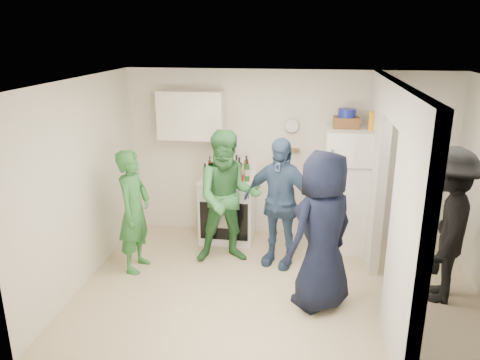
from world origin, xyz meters
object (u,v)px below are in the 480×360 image
at_px(stove, 228,209).
at_px(person_nook, 446,226).
at_px(person_green_center, 228,198).
at_px(person_navy, 322,232).
at_px(blue_bowl, 347,113).
at_px(person_denim, 279,203).
at_px(wicker_basket, 346,122).
at_px(person_green_left, 134,211).
at_px(fridge, 349,190).
at_px(yellow_cup_stack_top, 372,121).

xyz_separation_m(stove, person_nook, (2.72, -1.27, 0.43)).
xyz_separation_m(person_green_center, person_navy, (1.21, -0.94, 0.00)).
xyz_separation_m(blue_bowl, person_denim, (-0.85, -0.71, -1.08)).
bearing_deg(wicker_basket, person_green_left, -157.40).
distance_m(fridge, wicker_basket, 0.96).
height_order(wicker_basket, person_navy, wicker_basket).
xyz_separation_m(wicker_basket, blue_bowl, (0.00, 0.00, 0.13)).
relative_size(person_denim, person_navy, 0.96).
bearing_deg(blue_bowl, person_green_left, -157.40).
bearing_deg(person_green_center, wicker_basket, 11.82).
height_order(blue_bowl, person_navy, blue_bowl).
distance_m(yellow_cup_stack_top, person_nook, 1.68).
height_order(person_navy, person_nook, person_navy).
xyz_separation_m(fridge, person_navy, (-0.41, -1.61, 0.04)).
bearing_deg(person_green_left, person_green_center, -65.75).
relative_size(person_green_left, person_nook, 0.89).
distance_m(blue_bowl, person_navy, 1.98).
height_order(blue_bowl, person_denim, blue_bowl).
relative_size(person_green_left, person_denim, 0.93).
xyz_separation_m(stove, blue_bowl, (1.65, 0.02, 1.48)).
bearing_deg(person_nook, person_green_center, -84.61).
relative_size(blue_bowl, person_nook, 0.13).
relative_size(yellow_cup_stack_top, person_green_center, 0.14).
xyz_separation_m(person_denim, person_navy, (0.53, -0.95, 0.04)).
bearing_deg(person_denim, yellow_cup_stack_top, 45.67).
xyz_separation_m(wicker_basket, person_nook, (1.07, -1.29, -0.91)).
bearing_deg(blue_bowl, wicker_basket, 0.00).
relative_size(fridge, wicker_basket, 5.00).
bearing_deg(stove, person_navy, -50.83).
height_order(yellow_cup_stack_top, person_green_left, yellow_cup_stack_top).
distance_m(person_green_left, person_navy, 2.43).
relative_size(fridge, person_navy, 0.96).
bearing_deg(fridge, person_denim, -145.12).
bearing_deg(person_denim, stove, 159.29).
xyz_separation_m(fridge, blue_bowl, (-0.10, 0.05, 1.08)).
bearing_deg(person_green_center, stove, 86.98).
bearing_deg(person_green_center, person_denim, -13.10).
height_order(wicker_basket, person_green_center, wicker_basket).
distance_m(yellow_cup_stack_top, person_green_center, 2.16).
bearing_deg(blue_bowl, person_denim, -140.02).
xyz_separation_m(blue_bowl, yellow_cup_stack_top, (0.32, -0.15, -0.08)).
distance_m(fridge, person_green_left, 2.98).
bearing_deg(wicker_basket, yellow_cup_stack_top, -25.11).
bearing_deg(blue_bowl, person_nook, -50.34).
height_order(stove, fridge, fridge).
bearing_deg(person_nook, person_denim, -88.88).
height_order(stove, person_navy, person_navy).
xyz_separation_m(blue_bowl, person_nook, (1.07, -1.29, -1.04)).
xyz_separation_m(wicker_basket, person_navy, (-0.31, -1.66, -0.91)).
bearing_deg(person_green_left, person_denim, -72.55).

